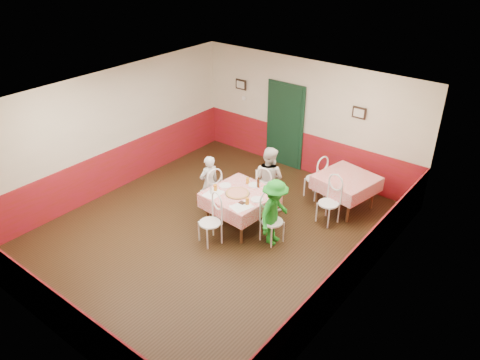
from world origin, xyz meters
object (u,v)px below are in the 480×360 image
Objects in this scene: diner_far at (269,178)px; diner_right at (275,213)px; wallet at (242,203)px; main_table at (240,209)px; pizza at (237,193)px; chair_right at (272,222)px; glass_c at (248,181)px; beer_bottle at (258,183)px; diner_left at (209,183)px; chair_near at (210,223)px; second_table at (345,192)px; chair_far at (267,190)px; glass_a at (215,188)px; chair_second_b at (329,204)px; glass_b at (247,201)px; chair_second_a at (315,179)px; chair_left at (211,191)px.

diner_far is 1.06× the size of diner_right.
wallet is at bearing 98.38° from diner_far.
pizza is (-0.02, -0.06, 0.40)m from main_table.
glass_c is at bearing 76.48° from chair_right.
diner_left is at bearing -162.66° from beer_bottle.
diner_left is at bearing 167.35° from wallet.
chair_near is 1.92× the size of pizza.
second_table is 0.88× the size of diner_left.
chair_right is 1.76m from diner_left.
chair_far is 1.26m from glass_a.
diner_right is at bearing -82.29° from chair_right.
glass_c is 0.10× the size of diner_right.
second_table is 0.75m from chair_second_b.
glass_a is at bearing -179.56° from wallet.
glass_b is 0.57m from diner_right.
diner_left is at bearing -142.67° from chair_second_b.
beer_bottle is (0.60, 0.64, 0.04)m from glass_a.
pizza is at bearing 104.07° from chair_near.
chair_far is at bearing 105.70° from glass_b.
chair_near is 1.00× the size of chair_second_b.
wallet is at bearing -161.10° from glass_b.
diner_right is at bearing 56.72° from chair_near.
glass_b is at bearing 124.53° from chair_right.
chair_second_a is at bearing 146.12° from chair_second_b.
beer_bottle is (0.17, 0.47, 0.09)m from pizza.
glass_b is (-1.00, -1.45, 0.38)m from chair_second_b.
main_table is 0.84× the size of diner_far.
wallet is at bearing -46.39° from main_table.
diner_far is at bearing 150.05° from chair_left.
glass_c is (-0.49, 0.66, -0.00)m from glass_b.
chair_far is 1.20m from wallet.
main_table is 0.68m from glass_a.
chair_right and chair_second_b have the same top height.
chair_right is 1.27m from diner_far.
second_table is (1.38, 1.94, 0.00)m from main_table.
beer_bottle is 0.15× the size of diner_right.
chair_second_a is 8.18× the size of wallet.
glass_b is at bearing 4.72° from chair_second_a.
chair_left is 1.23m from wallet.
main_table is at bearing 138.30° from wallet.
diner_left is at bearing -76.58° from chair_left.
chair_second_a is 0.62× the size of diner_far.
chair_left is 1.77m from diner_right.
glass_b is at bearing 93.11° from chair_left.
diner_far is (-1.30, -1.05, 0.35)m from second_table.
chair_near is 1.00× the size of chair_second_a.
second_table is at bearing -2.37° from chair_right.
chair_second_a is (0.56, 1.10, 0.00)m from chair_far.
chair_right and chair_second_a have the same top height.
chair_second_b is at bearing 42.07° from pizza.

